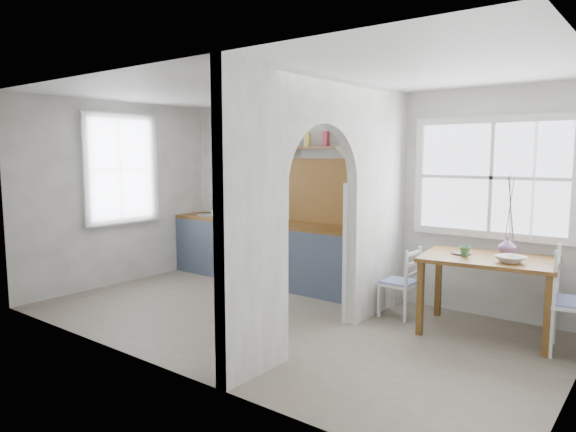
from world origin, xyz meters
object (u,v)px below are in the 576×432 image
Objects in this scene: dining_table at (487,296)px; kettle at (359,220)px; vase at (507,246)px; chair_left at (399,282)px.

kettle is (-1.68, 0.28, 0.63)m from dining_table.
dining_table is 0.57m from vase.
dining_table is at bearing 93.10° from chair_left.
kettle is 1.80m from vase.
kettle reaches higher than dining_table.
chair_left is 4.22× the size of vase.
vase is (1.79, -0.03, -0.13)m from kettle.
kettle reaches higher than chair_left.
kettle is at bearing 163.48° from dining_table.
chair_left is at bearing -166.72° from vase.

